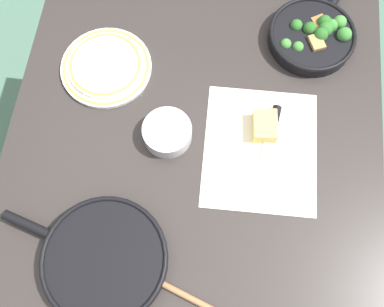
{
  "coord_description": "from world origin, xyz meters",
  "views": [
    {
      "loc": [
        0.36,
        0.04,
        1.79
      ],
      "look_at": [
        0.0,
        0.0,
        0.77
      ],
      "focal_mm": 40.0,
      "sensor_mm": 36.0,
      "label": 1
    }
  ],
  "objects_px": {
    "wooden_spoon": "(166,286)",
    "dinner_plate_stack": "(106,66)",
    "skillet_broccoli": "(314,35)",
    "grater_knife": "(271,135)",
    "cheese_block": "(265,126)",
    "prep_bowl_steel": "(167,133)",
    "skillet_eggs": "(104,259)"
  },
  "relations": [
    {
      "from": "dinner_plate_stack",
      "to": "cheese_block",
      "type": "bearing_deg",
      "value": 73.59
    },
    {
      "from": "grater_knife",
      "to": "dinner_plate_stack",
      "type": "xyz_separation_m",
      "value": [
        -0.15,
        -0.46,
        0.0
      ]
    },
    {
      "from": "cheese_block",
      "to": "prep_bowl_steel",
      "type": "height_order",
      "value": "prep_bowl_steel"
    },
    {
      "from": "skillet_broccoli",
      "to": "cheese_block",
      "type": "relative_size",
      "value": 3.99
    },
    {
      "from": "wooden_spoon",
      "to": "prep_bowl_steel",
      "type": "xyz_separation_m",
      "value": [
        -0.37,
        -0.05,
        0.02
      ]
    },
    {
      "from": "cheese_block",
      "to": "dinner_plate_stack",
      "type": "distance_m",
      "value": 0.46
    },
    {
      "from": "skillet_broccoli",
      "to": "dinner_plate_stack",
      "type": "xyz_separation_m",
      "value": [
        0.16,
        -0.56,
        -0.01
      ]
    },
    {
      "from": "skillet_broccoli",
      "to": "wooden_spoon",
      "type": "distance_m",
      "value": 0.78
    },
    {
      "from": "prep_bowl_steel",
      "to": "cheese_block",
      "type": "bearing_deg",
      "value": 101.32
    },
    {
      "from": "cheese_block",
      "to": "dinner_plate_stack",
      "type": "height_order",
      "value": "cheese_block"
    },
    {
      "from": "grater_knife",
      "to": "dinner_plate_stack",
      "type": "distance_m",
      "value": 0.49
    },
    {
      "from": "dinner_plate_stack",
      "to": "prep_bowl_steel",
      "type": "distance_m",
      "value": 0.27
    },
    {
      "from": "skillet_eggs",
      "to": "grater_knife",
      "type": "xyz_separation_m",
      "value": [
        -0.36,
        0.37,
        -0.01
      ]
    },
    {
      "from": "dinner_plate_stack",
      "to": "prep_bowl_steel",
      "type": "height_order",
      "value": "prep_bowl_steel"
    },
    {
      "from": "wooden_spoon",
      "to": "skillet_broccoli",
      "type": "bearing_deg",
      "value": -94.8
    },
    {
      "from": "grater_knife",
      "to": "cheese_block",
      "type": "distance_m",
      "value": 0.03
    },
    {
      "from": "wooden_spoon",
      "to": "grater_knife",
      "type": "height_order",
      "value": "grater_knife"
    },
    {
      "from": "skillet_eggs",
      "to": "grater_knife",
      "type": "bearing_deg",
      "value": -119.09
    },
    {
      "from": "cheese_block",
      "to": "grater_knife",
      "type": "bearing_deg",
      "value": 45.42
    },
    {
      "from": "skillet_broccoli",
      "to": "dinner_plate_stack",
      "type": "bearing_deg",
      "value": 131.62
    },
    {
      "from": "grater_knife",
      "to": "wooden_spoon",
      "type": "bearing_deg",
      "value": -19.7
    },
    {
      "from": "cheese_block",
      "to": "wooden_spoon",
      "type": "bearing_deg",
      "value": -25.26
    },
    {
      "from": "grater_knife",
      "to": "prep_bowl_steel",
      "type": "distance_m",
      "value": 0.27
    },
    {
      "from": "dinner_plate_stack",
      "to": "prep_bowl_steel",
      "type": "xyz_separation_m",
      "value": [
        0.18,
        0.2,
        0.01
      ]
    },
    {
      "from": "wooden_spoon",
      "to": "cheese_block",
      "type": "relative_size",
      "value": 4.05
    },
    {
      "from": "skillet_broccoli",
      "to": "grater_knife",
      "type": "xyz_separation_m",
      "value": [
        0.31,
        -0.1,
        -0.02
      ]
    },
    {
      "from": "skillet_eggs",
      "to": "grater_knife",
      "type": "relative_size",
      "value": 1.72
    },
    {
      "from": "dinner_plate_stack",
      "to": "skillet_eggs",
      "type": "bearing_deg",
      "value": 10.56
    },
    {
      "from": "wooden_spoon",
      "to": "dinner_plate_stack",
      "type": "distance_m",
      "value": 0.6
    },
    {
      "from": "cheese_block",
      "to": "prep_bowl_steel",
      "type": "xyz_separation_m",
      "value": [
        0.05,
        -0.25,
        0.0
      ]
    },
    {
      "from": "wooden_spoon",
      "to": "prep_bowl_steel",
      "type": "distance_m",
      "value": 0.38
    },
    {
      "from": "cheese_block",
      "to": "dinner_plate_stack",
      "type": "relative_size",
      "value": 0.34
    }
  ]
}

